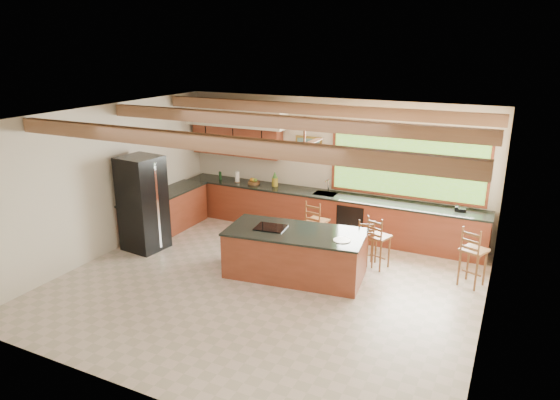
% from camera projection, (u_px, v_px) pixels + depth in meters
% --- Properties ---
extents(ground, '(7.20, 7.20, 0.00)m').
position_uv_depth(ground, '(266.00, 285.00, 8.94)').
color(ground, beige).
rests_on(ground, ground).
extents(room_shell, '(7.27, 6.54, 3.02)m').
position_uv_depth(room_shell, '(273.00, 156.00, 8.91)').
color(room_shell, beige).
rests_on(room_shell, ground).
extents(counter_run, '(7.12, 3.10, 1.27)m').
position_uv_depth(counter_run, '(285.00, 213.00, 11.31)').
color(counter_run, brown).
rests_on(counter_run, ground).
extents(island, '(2.64, 1.48, 0.90)m').
position_uv_depth(island, '(295.00, 253.00, 9.20)').
color(island, brown).
rests_on(island, ground).
extents(refrigerator, '(0.84, 0.82, 1.97)m').
position_uv_depth(refrigerator, '(143.00, 203.00, 10.26)').
color(refrigerator, black).
rests_on(refrigerator, ground).
extents(bar_stool_a, '(0.48, 0.48, 1.06)m').
position_uv_depth(bar_stool_a, '(378.00, 238.00, 9.41)').
color(bar_stool_a, brown).
rests_on(bar_stool_a, ground).
extents(bar_stool_b, '(0.45, 0.45, 1.12)m').
position_uv_depth(bar_stool_b, '(316.00, 222.00, 10.11)').
color(bar_stool_b, brown).
rests_on(bar_stool_b, ground).
extents(bar_stool_c, '(0.45, 0.45, 0.98)m').
position_uv_depth(bar_stool_c, '(365.00, 238.00, 9.54)').
color(bar_stool_c, brown).
rests_on(bar_stool_c, ground).
extents(bar_stool_d, '(0.52, 0.52, 1.12)m').
position_uv_depth(bar_stool_d, '(474.00, 252.00, 8.69)').
color(bar_stool_d, brown).
rests_on(bar_stool_d, ground).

